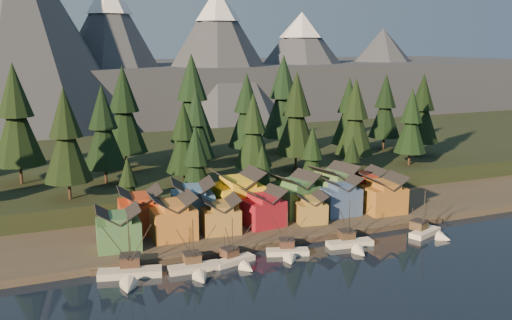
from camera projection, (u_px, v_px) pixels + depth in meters
name	position (u px, v px, depth m)	size (l,w,h in m)	color
ground	(324.00, 272.00, 105.12)	(500.00, 500.00, 0.00)	black
shore_strip	(244.00, 210.00, 141.00)	(400.00, 50.00, 1.50)	#3D372C
hillside	(186.00, 163.00, 185.59)	(420.00, 100.00, 6.00)	black
dock	(285.00, 241.00, 119.88)	(80.00, 4.00, 1.00)	#443B31
mountain_ridge	(109.00, 73.00, 290.66)	(560.00, 190.00, 90.00)	#424955
boat_0	(129.00, 267.00, 101.36)	(12.12, 12.74, 12.41)	beige
boat_1	(196.00, 263.00, 104.22)	(10.02, 10.84, 10.81)	beige
boat_2	(237.00, 255.00, 108.06)	(8.95, 9.36, 9.93)	silver
boat_3	(288.00, 247.00, 112.40)	(9.02, 9.45, 10.04)	silver
boat_4	(352.00, 239.00, 117.05)	(10.28, 10.98, 10.67)	silver
boat_6	(429.00, 226.00, 123.96)	(9.14, 9.72, 11.21)	white
house_front_0	(118.00, 227.00, 112.15)	(9.00, 8.59, 8.34)	#3B6D3F
house_front_1	(173.00, 215.00, 118.13)	(9.10, 8.75, 9.21)	#B3722E
house_front_2	(220.00, 213.00, 122.10)	(8.81, 8.87, 7.69)	olive
house_front_3	(263.00, 206.00, 126.11)	(9.14, 8.80, 8.35)	maroon
house_front_4	(310.00, 207.00, 128.91)	(7.52, 7.94, 6.60)	olive
house_front_5	(339.00, 194.00, 134.48)	(8.71, 7.93, 9.12)	#375383
house_front_6	(383.00, 193.00, 136.07)	(9.46, 9.00, 9.01)	#9F6929
house_back_0	(140.00, 209.00, 121.88)	(9.50, 9.19, 9.58)	#A53919
house_back_1	(193.00, 201.00, 126.63)	(10.52, 10.61, 10.13)	#3D6792
house_back_2	(238.00, 193.00, 131.41)	(10.67, 9.82, 11.19)	yellow
house_back_3	(295.00, 193.00, 134.73)	(11.31, 10.54, 9.72)	#3B6D3D
house_back_4	(333.00, 186.00, 139.82)	(11.55, 11.26, 10.53)	#517C43
house_back_5	(365.00, 185.00, 143.98)	(8.43, 8.52, 8.92)	maroon
tree_hill_1	(16.00, 118.00, 142.56)	(13.23, 13.23, 30.83)	#332319
tree_hill_2	(66.00, 139.00, 128.93)	(11.10, 11.10, 25.86)	#332319
tree_hill_3	(103.00, 130.00, 143.64)	(10.86, 10.86, 25.30)	#332319
tree_hill_4	(124.00, 113.00, 159.77)	(12.62, 12.62, 29.40)	#332319
tree_hill_5	(184.00, 140.00, 141.98)	(9.15, 9.15, 21.32)	#332319
tree_hill_6	(196.00, 126.00, 158.35)	(9.99, 9.99, 23.27)	#332319
tree_hill_7	(253.00, 133.00, 146.92)	(9.84, 9.84, 22.92)	#332319
tree_hill_8	(247.00, 113.00, 171.18)	(11.49, 11.49, 26.77)	#332319
tree_hill_9	(296.00, 117.00, 158.83)	(11.89, 11.89, 27.70)	#332319
tree_hill_10	(283.00, 99.00, 183.97)	(13.67, 13.67, 31.83)	#332319
tree_hill_11	(355.00, 120.00, 160.68)	(11.09, 11.09, 25.84)	#332319
tree_hill_12	(349.00, 114.00, 178.26)	(10.71, 10.71, 24.96)	#332319
tree_hill_13	(411.00, 123.00, 166.15)	(9.71, 9.71, 22.61)	#332319
tree_hill_14	(385.00, 108.00, 190.54)	(10.88, 10.88, 25.35)	#332319
tree_hill_15	(192.00, 102.00, 174.19)	(13.92, 13.92, 32.43)	#332319
tree_hill_17	(422.00, 111.00, 179.38)	(11.21, 11.21, 26.10)	#332319
tree_shore_0	(128.00, 186.00, 128.45)	(6.42, 6.42, 14.96)	#332319
tree_shore_1	(196.00, 166.00, 133.91)	(9.07, 9.07, 21.14)	#332319
tree_shore_2	(262.00, 172.00, 141.06)	(6.66, 6.66, 15.51)	#332319
tree_shore_3	(312.00, 160.00, 146.02)	(8.25, 8.25, 19.22)	#332319
tree_shore_4	(352.00, 163.00, 150.98)	(6.88, 6.88, 16.02)	#332319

